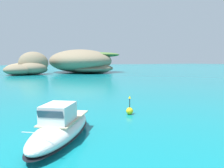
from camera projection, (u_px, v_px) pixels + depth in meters
name	position (u px, v px, depth m)	size (l,w,h in m)	color
islet_large	(85.00, 62.00, 75.67)	(24.78, 27.75, 7.91)	#84755B
islet_small	(29.00, 67.00, 64.85)	(15.42, 17.25, 6.80)	#84755B
motorboat_white	(61.00, 127.00, 11.65)	(5.51, 6.72, 2.00)	white
channel_buoy	(130.00, 110.00, 17.06)	(0.56, 0.56, 1.48)	yellow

